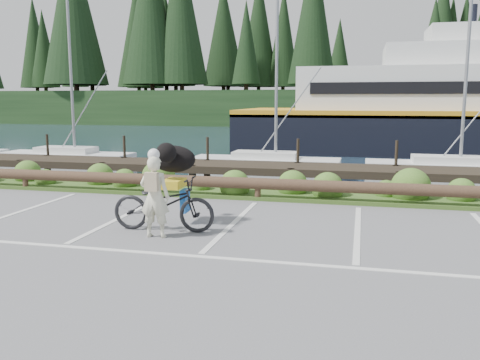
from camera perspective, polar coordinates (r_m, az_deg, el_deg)
name	(u,v)px	position (r m, az deg, el deg)	size (l,w,h in m)	color
ground	(206,250)	(9.08, -3.88, -7.84)	(72.00, 72.00, 0.00)	#5C5C5E
harbor_backdrop	(349,116)	(86.77, 12.15, 7.08)	(170.00, 160.00, 30.00)	#162737
vegetation_strip	(263,194)	(14.07, 2.57, -1.56)	(34.00, 1.60, 0.10)	#3D5B21
log_rail	(258,200)	(13.41, 2.00, -2.30)	(32.00, 0.30, 0.60)	#443021
bicycle	(164,204)	(10.34, -8.58, -2.68)	(0.73, 2.10, 1.10)	black
cyclist	(155,197)	(9.84, -9.54, -1.87)	(0.58, 0.38, 1.58)	beige
dog	(173,159)	(10.84, -7.53, 2.37)	(0.99, 0.48, 0.57)	black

